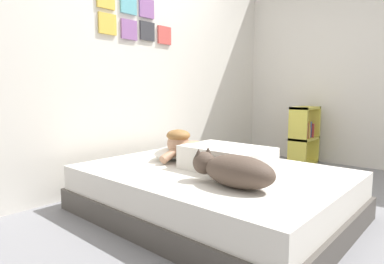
% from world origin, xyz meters
% --- Properties ---
extents(ground_plane, '(12.98, 12.98, 0.00)m').
position_xyz_m(ground_plane, '(0.00, 0.00, 0.00)').
color(ground_plane, gray).
extents(back_wall, '(4.49, 0.12, 2.50)m').
position_xyz_m(back_wall, '(-0.00, 1.37, 1.25)').
color(back_wall, silver).
rests_on(back_wall, ground).
extents(side_wall_right, '(0.10, 5.65, 2.50)m').
position_xyz_m(side_wall_right, '(2.29, 0.16, 1.25)').
color(side_wall_right, silver).
rests_on(side_wall_right, ground).
extents(bed, '(1.44, 1.96, 0.35)m').
position_xyz_m(bed, '(-0.23, 0.18, 0.17)').
color(bed, '#4C4742').
rests_on(bed, ground).
extents(pillow, '(0.52, 0.32, 0.11)m').
position_xyz_m(pillow, '(-0.10, 0.66, 0.41)').
color(pillow, white).
rests_on(pillow, bed).
extents(person_lying, '(0.43, 0.92, 0.27)m').
position_xyz_m(person_lying, '(-0.20, 0.21, 0.46)').
color(person_lying, silver).
rests_on(person_lying, bed).
extents(dog, '(0.26, 0.58, 0.21)m').
position_xyz_m(dog, '(-0.52, -0.21, 0.46)').
color(dog, '#4C3D33').
rests_on(dog, bed).
extents(coffee_cup, '(0.12, 0.09, 0.07)m').
position_xyz_m(coffee_cup, '(-0.02, 0.65, 0.39)').
color(coffee_cup, '#D84C47').
rests_on(coffee_cup, bed).
extents(cell_phone, '(0.07, 0.14, 0.01)m').
position_xyz_m(cell_phone, '(-0.22, 0.24, 0.36)').
color(cell_phone, black).
rests_on(cell_phone, bed).
extents(bookshelf, '(0.45, 0.24, 0.75)m').
position_xyz_m(bookshelf, '(1.93, 0.36, 0.39)').
color(bookshelf, '#D8CC4C').
rests_on(bookshelf, ground).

